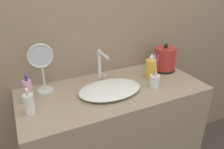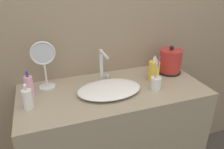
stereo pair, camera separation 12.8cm
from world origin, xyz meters
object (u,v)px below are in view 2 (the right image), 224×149
Objects in this scene: electric_kettle at (170,62)px; mouthwash_bottle at (29,86)px; toothbrush_cup at (156,82)px; vanity_mirror at (44,63)px; lotion_bottle at (27,99)px; faucet at (103,65)px; shampoo_bottle at (154,70)px.

electric_kettle reaches higher than mouthwash_bottle.
toothbrush_cup is 0.73× the size of vanity_mirror.
mouthwash_bottle is at bearing 84.92° from lotion_bottle.
faucet is at bearing 178.91° from electric_kettle.
faucet is 1.35× the size of mouthwash_bottle.
shampoo_bottle is 0.69m from vanity_mirror.
electric_kettle is at bearing -1.09° from faucet.
faucet is 0.49m from electric_kettle.
electric_kettle is 0.96m from lotion_bottle.
mouthwash_bottle is at bearing -178.56° from electric_kettle.
shampoo_bottle is (0.32, -0.08, -0.05)m from faucet.
faucet is 0.34m from toothbrush_cup.
lotion_bottle is at bearing -174.59° from shampoo_bottle.
shampoo_bottle reaches higher than lotion_bottle.
lotion_bottle is 0.12m from mouthwash_bottle.
toothbrush_cup reaches higher than electric_kettle.
vanity_mirror is at bearing 169.42° from shampoo_bottle.
lotion_bottle is at bearing -95.08° from mouthwash_bottle.
faucet is 1.24× the size of shampoo_bottle.
toothbrush_cup reaches higher than mouthwash_bottle.
lotion_bottle is at bearing 177.10° from toothbrush_cup.
electric_kettle reaches higher than lotion_bottle.
faucet is 1.53× the size of lotion_bottle.
toothbrush_cup is at bearing -2.90° from lotion_bottle.
toothbrush_cup is (0.27, -0.19, -0.08)m from faucet.
vanity_mirror is at bearing 61.17° from lotion_bottle.
faucet reaches higher than shampoo_bottle.
toothbrush_cup is 1.54× the size of lotion_bottle.
electric_kettle is 1.13× the size of shampoo_bottle.
toothbrush_cup is 0.74m from mouthwash_bottle.
electric_kettle is 1.40× the size of lotion_bottle.
lotion_bottle is 0.81× the size of shampoo_bottle.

